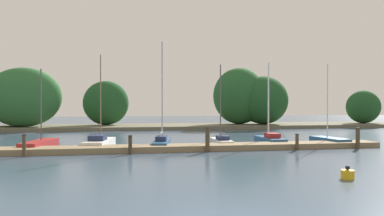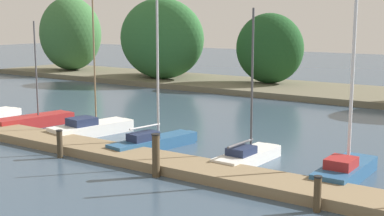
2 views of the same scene
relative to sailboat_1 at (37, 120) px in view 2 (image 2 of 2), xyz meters
name	(u,v)px [view 2 (image 2 of 2)]	position (x,y,z in m)	size (l,w,h in m)	color
dock_pier	(126,155)	(7.94, -2.23, -0.13)	(28.17, 1.80, 0.35)	#847051
far_shore	(296,51)	(5.46, 18.55, 2.69)	(63.92, 8.00, 7.50)	#66604C
sailboat_1	(37,120)	(0.00, 0.00, 0.00)	(1.72, 4.16, 5.18)	maroon
sailboat_2	(93,127)	(3.70, 0.24, 0.04)	(1.94, 4.26, 6.21)	white
sailboat_3	(155,140)	(7.79, -0.29, 0.08)	(1.58, 4.46, 7.12)	#285684
sailboat_4	(249,155)	(11.98, 0.06, 0.01)	(1.14, 3.64, 5.68)	white
sailboat_5	(346,168)	(15.62, 0.20, 0.07)	(1.14, 3.78, 5.91)	#285684
mooring_piling_2	(60,144)	(5.69, -3.48, 0.25)	(0.25, 0.25, 1.10)	#3D3323
mooring_piling_3	(156,155)	(10.27, -3.28, 0.45)	(0.30, 0.30, 1.49)	#4C3D28
mooring_piling_4	(317,194)	(16.02, -3.32, 0.22)	(0.24, 0.24, 1.03)	#4C3D28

